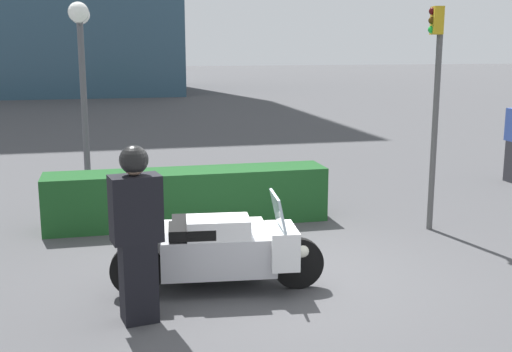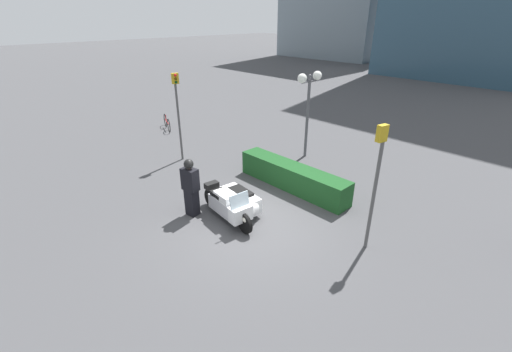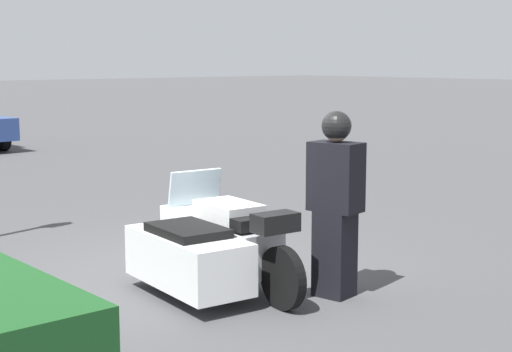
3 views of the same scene
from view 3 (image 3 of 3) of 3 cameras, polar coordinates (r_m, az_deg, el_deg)
The scene contains 3 objects.
ground_plane at distance 8.68m, azimuth -6.57°, elevation -7.13°, with size 160.00×160.00×0.00m, color #424244.
police_motorcycle at distance 7.96m, azimuth -3.88°, elevation -5.12°, with size 2.45×1.37×1.14m.
officer_rider at distance 7.70m, azimuth 5.80°, elevation -1.72°, with size 0.54×0.39×1.84m.
Camera 3 is at (-6.94, 4.66, 2.32)m, focal length 55.00 mm.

